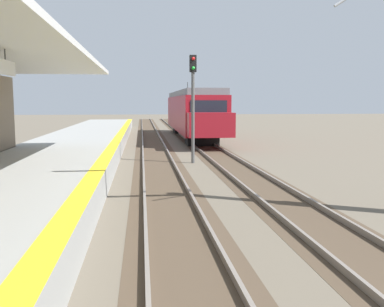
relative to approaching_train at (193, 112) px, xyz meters
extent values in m
cube|color=#999993|center=(-7.80, -22.10, -1.73)|extent=(5.00, 80.00, 0.90)
cube|color=yellow|center=(-5.55, -22.10, -1.27)|extent=(0.50, 80.00, 0.01)
cube|color=white|center=(-7.50, -24.47, 1.64)|extent=(0.08, 1.40, 0.36)
cylinder|color=#333333|center=(-7.50, -24.47, 1.96)|extent=(0.03, 0.03, 0.27)
cube|color=#4C3D2D|center=(-3.40, -18.10, -2.17)|extent=(2.34, 120.00, 0.01)
cube|color=slate|center=(-4.12, -18.10, -2.09)|extent=(0.08, 120.00, 0.15)
cube|color=slate|center=(-2.68, -18.10, -2.09)|extent=(0.08, 120.00, 0.15)
cube|color=#4C3D2D|center=(0.00, -18.10, -2.17)|extent=(2.34, 120.00, 0.01)
cube|color=slate|center=(-0.72, -18.10, -2.09)|extent=(0.08, 120.00, 0.15)
cube|color=slate|center=(0.72, -18.10, -2.09)|extent=(0.08, 120.00, 0.15)
cube|color=maroon|center=(0.00, 0.38, -0.11)|extent=(2.90, 18.00, 2.70)
cube|color=slate|center=(0.00, 0.38, 1.46)|extent=(2.67, 18.00, 0.44)
cube|color=black|center=(0.00, -8.64, 0.30)|extent=(2.32, 0.06, 1.21)
cube|color=maroon|center=(0.00, -9.42, -0.58)|extent=(2.78, 1.60, 1.49)
cube|color=black|center=(1.46, 0.38, 0.30)|extent=(0.04, 15.84, 0.86)
cylinder|color=#333333|center=(0.00, 3.98, 2.13)|extent=(0.06, 0.06, 0.90)
cube|color=black|center=(0.00, -5.47, -1.82)|extent=(2.17, 2.20, 0.72)
cube|color=black|center=(0.00, 6.23, -1.82)|extent=(2.17, 2.20, 0.72)
cylinder|color=#4C4C4C|center=(-1.71, -14.72, 0.02)|extent=(0.16, 0.16, 4.40)
cube|color=black|center=(-1.71, -14.72, 2.62)|extent=(0.32, 0.24, 0.80)
sphere|color=red|center=(-1.71, -14.86, 2.84)|extent=(0.16, 0.16, 0.16)
sphere|color=green|center=(-1.71, -14.86, 2.40)|extent=(0.16, 0.16, 0.16)
camera|label=1|loc=(-4.19, -35.96, 0.79)|focal=41.23mm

